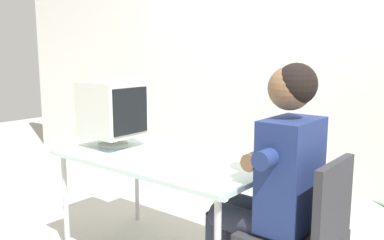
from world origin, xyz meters
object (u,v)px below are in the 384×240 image
(crt_monitor, at_px, (112,109))
(person_seated, at_px, (273,177))
(desk, at_px, (167,163))
(office_chair, at_px, (304,230))
(keyboard, at_px, (147,150))

(crt_monitor, relative_size, person_seated, 0.34)
(desk, bearing_deg, person_seated, -1.81)
(desk, xyz_separation_m, person_seated, (0.76, -0.02, 0.06))
(desk, height_order, office_chair, office_chair)
(desk, relative_size, crt_monitor, 3.09)
(crt_monitor, height_order, keyboard, crt_monitor)
(office_chair, bearing_deg, person_seated, 180.00)
(desk, height_order, keyboard, keyboard)
(crt_monitor, xyz_separation_m, person_seated, (1.22, 0.02, -0.25))
(keyboard, distance_m, person_seated, 0.92)
(crt_monitor, bearing_deg, person_seated, 0.95)
(office_chair, bearing_deg, keyboard, 179.66)
(crt_monitor, bearing_deg, desk, 5.51)
(person_seated, bearing_deg, keyboard, 179.60)
(keyboard, bearing_deg, desk, 6.45)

